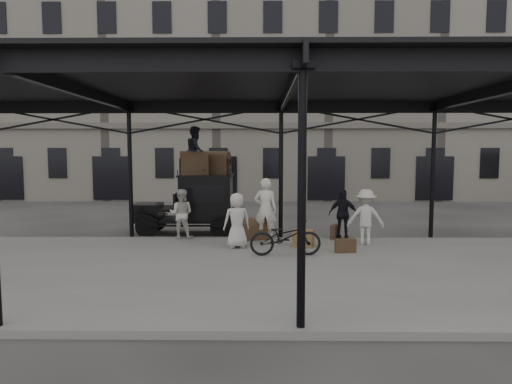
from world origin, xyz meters
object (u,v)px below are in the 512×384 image
at_px(porter_left, 265,209).
at_px(bicycle, 285,237).
at_px(steamer_trunk_roof_near, 194,165).
at_px(taxi, 198,202).
at_px(porter_official, 343,214).
at_px(steamer_trunk_platform, 254,230).

relative_size(porter_left, bicycle, 1.03).
bearing_deg(steamer_trunk_roof_near, taxi, 57.61).
distance_m(taxi, bicycle, 4.93).
bearing_deg(bicycle, porter_official, -43.23).
height_order(porter_left, steamer_trunk_platform, porter_left).
relative_size(taxi, bicycle, 1.86).
distance_m(bicycle, steamer_trunk_platform, 2.45).
distance_m(taxi, porter_official, 5.20).
relative_size(taxi, porter_left, 1.81).
height_order(bicycle, steamer_trunk_platform, bicycle).
bearing_deg(steamer_trunk_platform, steamer_trunk_roof_near, 133.84).
bearing_deg(taxi, bicycle, -52.87).
distance_m(porter_left, porter_official, 2.58).
relative_size(taxi, steamer_trunk_platform, 4.52).
bearing_deg(steamer_trunk_roof_near, porter_left, -45.63).
bearing_deg(taxi, steamer_trunk_roof_near, -108.07).
relative_size(bicycle, steamer_trunk_platform, 2.42).
xyz_separation_m(porter_left, porter_official, (2.55, 0.28, -0.20)).
bearing_deg(steamer_trunk_roof_near, porter_official, -28.16).
relative_size(porter_official, bicycle, 0.83).
distance_m(bicycle, steamer_trunk_roof_near, 5.11).
bearing_deg(porter_left, steamer_trunk_roof_near, -24.97).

